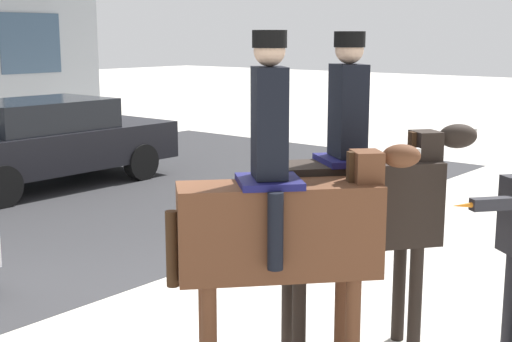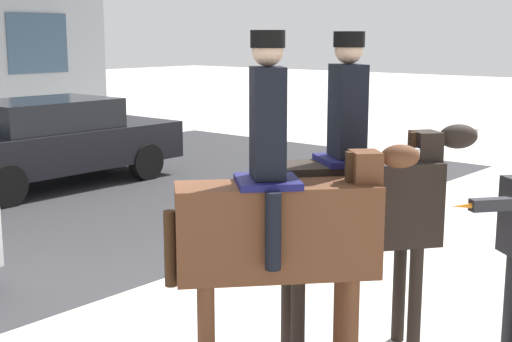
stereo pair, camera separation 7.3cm
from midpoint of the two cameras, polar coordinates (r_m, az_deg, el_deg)
name	(u,v)px [view 2 (the right image)]	position (r m, az deg, el deg)	size (l,w,h in m)	color
ground_plane	(147,307)	(7.10, -8.44, -10.73)	(80.00, 80.00, 0.00)	beige
mounted_horse_lead	(280,219)	(5.11, 2.37, -3.85)	(1.53, 1.41, 2.63)	#59331E
mounted_horse_companion	(357,195)	(5.73, 8.44, -1.92)	(1.59, 1.29, 2.62)	black
street_car_far_lane	(50,141)	(12.87, -16.03, 2.34)	(4.52, 1.95, 1.51)	black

